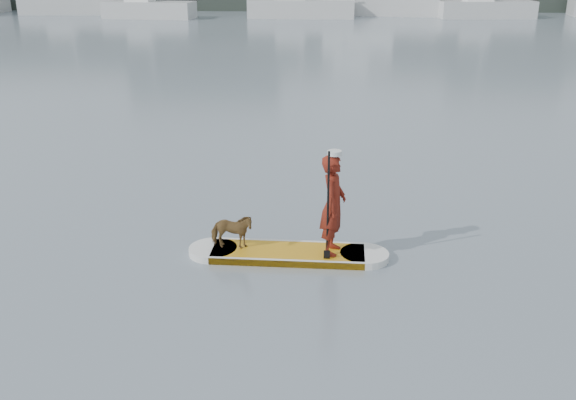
# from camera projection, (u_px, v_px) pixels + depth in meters

# --- Properties ---
(ground) EXTENTS (140.00, 140.00, 0.00)m
(ground) POSITION_uv_depth(u_px,v_px,m) (225.00, 326.00, 8.59)
(ground) COLOR slate
(ground) RESTS_ON ground
(paddleboard) EXTENTS (3.30, 0.87, 0.12)m
(paddleboard) POSITION_uv_depth(u_px,v_px,m) (288.00, 253.00, 10.54)
(paddleboard) COLOR orange
(paddleboard) RESTS_ON ground
(paddler) EXTENTS (0.49, 0.66, 1.65)m
(paddler) POSITION_uv_depth(u_px,v_px,m) (333.00, 205.00, 10.16)
(paddler) COLOR maroon
(paddler) RESTS_ON paddleboard
(white_cap) EXTENTS (0.22, 0.22, 0.07)m
(white_cap) POSITION_uv_depth(u_px,v_px,m) (335.00, 153.00, 9.85)
(white_cap) COLOR silver
(white_cap) RESTS_ON paddler
(dog) EXTENTS (0.73, 0.36, 0.60)m
(dog) POSITION_uv_depth(u_px,v_px,m) (232.00, 231.00, 10.48)
(dog) COLOR brown
(dog) RESTS_ON paddleboard
(paddle) EXTENTS (0.10, 0.30, 2.00)m
(paddle) POSITION_uv_depth(u_px,v_px,m) (328.00, 219.00, 9.98)
(paddle) COLOR black
(paddle) RESTS_ON ground
(sailboat_b) EXTENTS (7.99, 2.94, 11.65)m
(sailboat_b) POSITION_uv_depth(u_px,v_px,m) (69.00, 4.00, 52.73)
(sailboat_b) COLOR silver
(sailboat_b) RESTS_ON ground
(sailboat_c) EXTENTS (7.16, 3.13, 9.96)m
(sailboat_c) POSITION_uv_depth(u_px,v_px,m) (148.00, 8.00, 49.30)
(sailboat_c) COLOR silver
(sailboat_c) RESTS_ON ground
(sailboat_d) EXTENTS (8.21, 2.67, 12.04)m
(sailboat_d) POSITION_uv_depth(u_px,v_px,m) (300.00, 6.00, 49.71)
(sailboat_d) COLOR silver
(sailboat_d) RESTS_ON ground
(sailboat_e) EXTENTS (7.43, 2.97, 10.52)m
(sailboat_e) POSITION_uv_depth(u_px,v_px,m) (485.00, 8.00, 49.55)
(sailboat_e) COLOR silver
(sailboat_e) RESTS_ON ground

